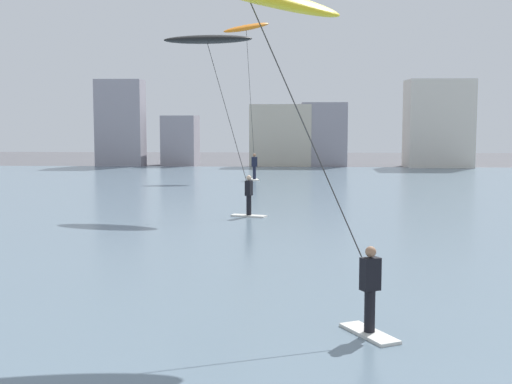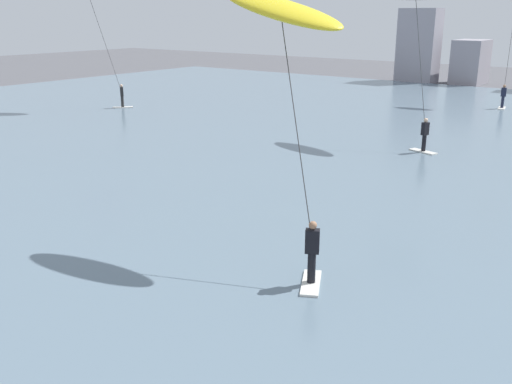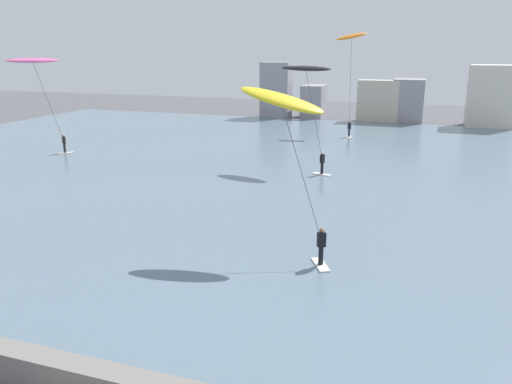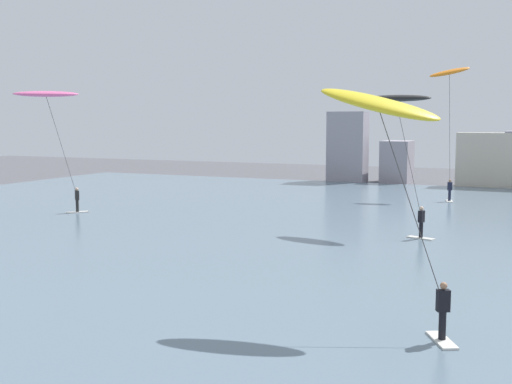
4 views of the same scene
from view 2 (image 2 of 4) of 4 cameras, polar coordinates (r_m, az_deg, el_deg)
The scene contains 4 objects.
water_bay at distance 29.81m, azimuth 19.99°, elevation 3.90°, with size 84.00×52.00×0.10m, color slate.
kitesurfer_yellow at distance 15.46m, azimuth 2.73°, elevation 16.22°, with size 4.72×3.27×7.24m.
kitesurfer_pink at distance 41.44m, azimuth -16.17°, elevation 17.91°, with size 4.01×3.64×7.89m.
kitesurfer_black at distance 30.50m, azimuth 15.74°, elevation 17.51°, with size 4.66×3.71×7.40m.
Camera 2 is at (8.28, 2.75, 6.48)m, focal length 40.08 mm.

